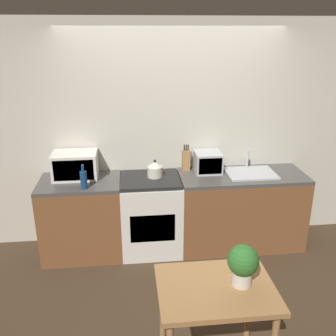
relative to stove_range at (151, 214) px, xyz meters
The scene contains 13 objects.
ground_plane 0.80m from the stove_range, 65.12° to the right, with size 16.00×16.00×0.00m, color #3D2D1E.
wall_back 0.96m from the stove_range, 50.66° to the left, with size 10.00×0.06×2.60m.
counter_left_run 0.78m from the stove_range, behind, with size 0.89×0.62×0.90m.
counter_right_run 1.06m from the stove_range, ahead, with size 1.45×0.62×0.90m.
stove_range is the anchor object (origin of this frame).
kettle 0.54m from the stove_range, 36.35° to the left, with size 0.17×0.17×0.20m.
microwave 1.03m from the stove_range, behind, with size 0.49×0.34×0.29m.
bottle 0.92m from the stove_range, 163.04° to the right, with size 0.07×0.07×0.26m.
knife_block 0.75m from the stove_range, 25.32° to the left, with size 0.09×0.07×0.31m.
toaster_oven 0.90m from the stove_range, 11.30° to the left, with size 0.30×0.30×0.24m.
sink_basin 1.25m from the stove_range, ahead, with size 0.55×0.42×0.24m.
dining_table 1.78m from the stove_range, 78.53° to the right, with size 0.83×0.63×0.75m.
potted_plant 1.87m from the stove_range, 72.70° to the right, with size 0.22×0.22×0.31m.
Camera 1 is at (-0.50, -3.27, 2.46)m, focal length 40.00 mm.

